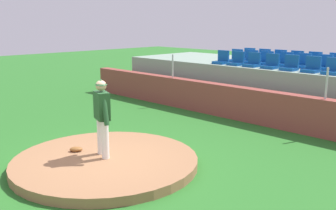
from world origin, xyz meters
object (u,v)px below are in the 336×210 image
stadium_chair_9 (266,61)px  stadium_chair_12 (324,65)px  stadium_chair_6 (333,69)px  stadium_chair_15 (263,58)px  stadium_chair_0 (222,60)px  stadium_chair_18 (314,61)px  stadium_chair_7 (236,58)px  stadium_chair_5 (312,67)px  stadium_chair_16 (279,59)px  stadium_chair_8 (251,59)px  stadium_chair_17 (296,60)px  stadium_chair_19 (335,63)px  fielding_glove (76,149)px  baseball (100,149)px  pitcher (102,112)px  stadium_chair_3 (271,64)px  stadium_chair_4 (290,66)px  stadium_chair_10 (285,62)px  stadium_chair_1 (237,61)px  stadium_chair_2 (253,62)px  stadium_chair_14 (248,56)px  stadium_chair_11 (303,63)px

stadium_chair_9 → stadium_chair_12: (2.16, 0.03, 0.00)m
stadium_chair_6 → stadium_chair_15: 3.92m
stadium_chair_0 → stadium_chair_9: 1.62m
stadium_chair_18 → stadium_chair_12: bearing=130.3°
stadium_chair_0 → stadium_chair_7: 0.92m
stadium_chair_9 → stadium_chair_5: bearing=158.1°
stadium_chair_9 → stadium_chair_16: (0.01, 0.94, 0.00)m
stadium_chair_8 → stadium_chair_17: same height
stadium_chair_19 → fielding_glove: bearing=76.0°
baseball → stadium_chair_5: size_ratio=0.15×
pitcher → stadium_chair_3: size_ratio=3.52×
stadium_chair_4 → stadium_chair_9: (-1.44, 0.89, 0.00)m
stadium_chair_5 → stadium_chair_9: same height
stadium_chair_10 → stadium_chair_15: (-1.42, 0.85, 0.00)m
stadium_chair_1 → stadium_chair_4: same height
stadium_chair_16 → stadium_chair_18: 1.39m
pitcher → stadium_chair_8: 7.92m
stadium_chair_0 → stadium_chair_6: same height
pitcher → stadium_chair_1: bearing=120.1°
pitcher → stadium_chair_8: size_ratio=3.52×
baseball → stadium_chair_12: (1.88, 7.64, 1.54)m
stadium_chair_15 → stadium_chair_2: bearing=110.5°
stadium_chair_10 → stadium_chair_16: 1.16m
stadium_chair_15 → stadium_chair_16: (0.67, 0.04, 0.00)m
stadium_chair_5 → stadium_chair_8: same height
fielding_glove → stadium_chair_2: stadium_chair_2 is taller
stadium_chair_1 → stadium_chair_2: size_ratio=1.00×
stadium_chair_10 → stadium_chair_14: size_ratio=1.00×
stadium_chair_11 → stadium_chair_3: bearing=54.0°
stadium_chair_3 → stadium_chair_5: size_ratio=1.00×
stadium_chair_14 → stadium_chair_18: size_ratio=1.00×
baseball → stadium_chair_8: size_ratio=0.15×
stadium_chair_0 → stadium_chair_1: bearing=-179.0°
stadium_chair_11 → stadium_chair_19: bearing=-129.7°
pitcher → stadium_chair_14: 8.95m
stadium_chair_7 → stadium_chair_15: bearing=-129.0°
stadium_chair_9 → stadium_chair_15: 1.12m
baseball → stadium_chair_4: (1.16, 6.72, 1.54)m
stadium_chair_1 → stadium_chair_10: same height
stadium_chair_5 → baseball: bearing=74.4°
stadium_chair_2 → stadium_chair_17: bearing=-111.5°
baseball → stadium_chair_0: 7.09m
stadium_chair_0 → stadium_chair_9: bearing=-146.7°
stadium_chair_16 → stadium_chair_19: 2.14m
baseball → stadium_chair_7: stadium_chair_7 is taller
fielding_glove → stadium_chair_6: size_ratio=0.60×
stadium_chair_6 → stadium_chair_8: bearing=-14.7°
baseball → stadium_chair_7: 7.98m
stadium_chair_18 → stadium_chair_6: bearing=128.2°
fielding_glove → stadium_chair_8: bearing=46.0°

